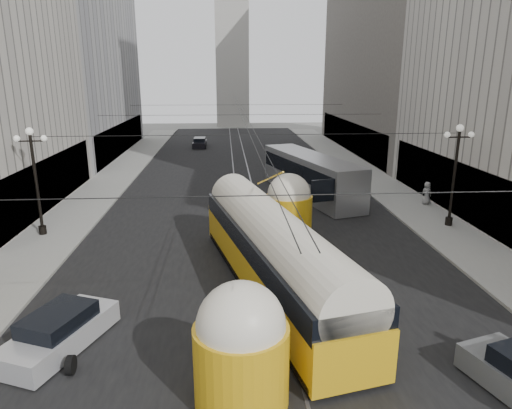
{
  "coord_description": "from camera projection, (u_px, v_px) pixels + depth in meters",
  "views": [
    {
      "loc": [
        -1.53,
        -8.75,
        9.37
      ],
      "look_at": [
        -0.03,
        13.49,
        3.03
      ],
      "focal_mm": 32.0,
      "sensor_mm": 36.0,
      "label": 1
    }
  ],
  "objects": [
    {
      "name": "sidewalk_right",
      "position": [
        359.0,
        170.0,
        46.36
      ],
      "size": [
        4.0,
        72.0,
        0.15
      ],
      "primitive_type": "cube",
      "color": "gray",
      "rests_on": "ground"
    },
    {
      "name": "rail_right",
      "position": [
        251.0,
        180.0,
        42.3
      ],
      "size": [
        0.12,
        85.0,
        0.04
      ],
      "primitive_type": "cube",
      "color": "gray",
      "rests_on": "ground"
    },
    {
      "name": "catenary",
      "position": [
        244.0,
        117.0,
        39.68
      ],
      "size": [
        25.0,
        72.0,
        0.23
      ],
      "color": "black",
      "rests_on": "ground"
    },
    {
      "name": "streetcar",
      "position": [
        273.0,
        251.0,
        20.14
      ],
      "size": [
        6.16,
        17.25,
        3.87
      ],
      "color": "gold",
      "rests_on": "ground"
    },
    {
      "name": "city_bus",
      "position": [
        310.0,
        174.0,
        36.31
      ],
      "size": [
        6.21,
        13.33,
        3.27
      ],
      "color": "#929397",
      "rests_on": "ground"
    },
    {
      "name": "lamppost_right_mid",
      "position": [
        455.0,
        170.0,
        28.12
      ],
      "size": [
        1.86,
        0.44,
        6.37
      ],
      "color": "black",
      "rests_on": "sidewalk_right"
    },
    {
      "name": "distant_tower",
      "position": [
        232.0,
        43.0,
        83.74
      ],
      "size": [
        6.0,
        6.0,
        31.36
      ],
      "color": "#B2AFA8",
      "rests_on": "ground"
    },
    {
      "name": "building_left_far",
      "position": [
        61.0,
        30.0,
        51.91
      ],
      "size": [
        12.6,
        28.6,
        28.6
      ],
      "color": "#999999",
      "rests_on": "ground"
    },
    {
      "name": "sedan_dark_far",
      "position": [
        200.0,
        143.0,
        61.25
      ],
      "size": [
        1.78,
        4.15,
        1.3
      ],
      "color": "black",
      "rests_on": "ground"
    },
    {
      "name": "sidewalk_left",
      "position": [
        119.0,
        173.0,
        44.81
      ],
      "size": [
        4.0,
        72.0,
        0.15
      ],
      "primitive_type": "cube",
      "color": "gray",
      "rests_on": "ground"
    },
    {
      "name": "sedan_silver",
      "position": [
        60.0,
        332.0,
        16.09
      ],
      "size": [
        3.4,
        4.87,
        1.42
      ],
      "color": "silver",
      "rests_on": "ground"
    },
    {
      "name": "sedan_white_far",
      "position": [
        280.0,
        153.0,
        53.35
      ],
      "size": [
        2.49,
        4.58,
        1.37
      ],
      "color": "silver",
      "rests_on": "ground"
    },
    {
      "name": "building_right_far",
      "position": [
        405.0,
        14.0,
        53.95
      ],
      "size": [
        12.6,
        32.6,
        32.6
      ],
      "color": "#514C47",
      "rests_on": "ground"
    },
    {
      "name": "pedestrian_sidewalk_right",
      "position": [
        427.0,
        193.0,
        33.6
      ],
      "size": [
        0.88,
        0.6,
        1.68
      ],
      "primitive_type": "imported",
      "rotation": [
        0.0,
        0.0,
        3.27
      ],
      "color": "gray",
      "rests_on": "sidewalk_right"
    },
    {
      "name": "road",
      "position": [
        243.0,
        180.0,
        42.25
      ],
      "size": [
        20.0,
        85.0,
        0.02
      ],
      "primitive_type": "cube",
      "color": "black",
      "rests_on": "ground"
    },
    {
      "name": "lamppost_left_mid",
      "position": [
        35.0,
        175.0,
        26.49
      ],
      "size": [
        1.86,
        0.44,
        6.37
      ],
      "color": "black",
      "rests_on": "sidewalk_left"
    },
    {
      "name": "rail_left",
      "position": [
        234.0,
        180.0,
        42.2
      ],
      "size": [
        0.12,
        85.0,
        0.04
      ],
      "primitive_type": "cube",
      "color": "gray",
      "rests_on": "ground"
    }
  ]
}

